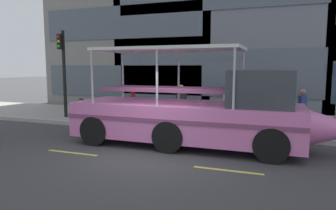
{
  "coord_description": "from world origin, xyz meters",
  "views": [
    {
      "loc": [
        3.58,
        -8.42,
        2.65
      ],
      "look_at": [
        -0.16,
        1.81,
        1.3
      ],
      "focal_mm": 32.99,
      "sensor_mm": 36.0,
      "label": 1
    }
  ],
  "objects_px": {
    "leaned_bicycle": "(86,111)",
    "pedestrian_mid_right": "(181,100)",
    "traffic_light_pole": "(63,65)",
    "pedestrian_mid_left": "(227,103)",
    "pedestrian_near_bow": "(302,106)",
    "pedestrian_near_stern": "(133,99)",
    "duck_tour_boat": "(201,114)"
  },
  "relations": [
    {
      "from": "leaned_bicycle",
      "to": "pedestrian_mid_right",
      "type": "distance_m",
      "value": 4.7
    },
    {
      "from": "traffic_light_pole",
      "to": "pedestrian_mid_left",
      "type": "distance_m",
      "value": 8.08
    },
    {
      "from": "pedestrian_near_bow",
      "to": "pedestrian_mid_left",
      "type": "relative_size",
      "value": 0.97
    },
    {
      "from": "pedestrian_near_bow",
      "to": "pedestrian_near_stern",
      "type": "height_order",
      "value": "pedestrian_near_bow"
    },
    {
      "from": "leaned_bicycle",
      "to": "duck_tour_boat",
      "type": "height_order",
      "value": "duck_tour_boat"
    },
    {
      "from": "leaned_bicycle",
      "to": "pedestrian_mid_left",
      "type": "relative_size",
      "value": 1.03
    },
    {
      "from": "pedestrian_mid_left",
      "to": "pedestrian_near_bow",
      "type": "bearing_deg",
      "value": 2.04
    },
    {
      "from": "pedestrian_mid_left",
      "to": "pedestrian_near_stern",
      "type": "distance_m",
      "value": 4.57
    },
    {
      "from": "pedestrian_mid_left",
      "to": "pedestrian_mid_right",
      "type": "xyz_separation_m",
      "value": [
        -2.05,
        0.38,
        -0.0
      ]
    },
    {
      "from": "leaned_bicycle",
      "to": "pedestrian_mid_left",
      "type": "xyz_separation_m",
      "value": [
        6.68,
        0.19,
        0.64
      ]
    },
    {
      "from": "leaned_bicycle",
      "to": "pedestrian_mid_right",
      "type": "height_order",
      "value": "pedestrian_mid_right"
    },
    {
      "from": "traffic_light_pole",
      "to": "duck_tour_boat",
      "type": "xyz_separation_m",
      "value": [
        7.52,
        -2.54,
        -1.64
      ]
    },
    {
      "from": "leaned_bicycle",
      "to": "pedestrian_mid_right",
      "type": "xyz_separation_m",
      "value": [
        4.62,
        0.57,
        0.64
      ]
    },
    {
      "from": "pedestrian_mid_left",
      "to": "pedestrian_mid_right",
      "type": "height_order",
      "value": "pedestrian_mid_left"
    },
    {
      "from": "traffic_light_pole",
      "to": "pedestrian_mid_left",
      "type": "relative_size",
      "value": 2.5
    },
    {
      "from": "traffic_light_pole",
      "to": "pedestrian_mid_left",
      "type": "height_order",
      "value": "traffic_light_pole"
    },
    {
      "from": "pedestrian_mid_left",
      "to": "pedestrian_mid_right",
      "type": "relative_size",
      "value": 1.0
    },
    {
      "from": "traffic_light_pole",
      "to": "pedestrian_mid_left",
      "type": "bearing_deg",
      "value": 0.84
    },
    {
      "from": "duck_tour_boat",
      "to": "pedestrian_near_bow",
      "type": "bearing_deg",
      "value": 40.29
    },
    {
      "from": "pedestrian_near_bow",
      "to": "pedestrian_near_stern",
      "type": "relative_size",
      "value": 1.03
    },
    {
      "from": "duck_tour_boat",
      "to": "pedestrian_near_stern",
      "type": "relative_size",
      "value": 5.93
    },
    {
      "from": "pedestrian_near_bow",
      "to": "duck_tour_boat",
      "type": "bearing_deg",
      "value": -139.71
    },
    {
      "from": "leaned_bicycle",
      "to": "pedestrian_near_stern",
      "type": "height_order",
      "value": "pedestrian_near_stern"
    },
    {
      "from": "traffic_light_pole",
      "to": "pedestrian_mid_right",
      "type": "bearing_deg",
      "value": 4.81
    },
    {
      "from": "duck_tour_boat",
      "to": "pedestrian_near_stern",
      "type": "xyz_separation_m",
      "value": [
        -4.12,
        3.26,
        0.05
      ]
    },
    {
      "from": "pedestrian_near_bow",
      "to": "pedestrian_mid_left",
      "type": "distance_m",
      "value": 2.84
    },
    {
      "from": "pedestrian_mid_right",
      "to": "traffic_light_pole",
      "type": "bearing_deg",
      "value": -175.19
    },
    {
      "from": "duck_tour_boat",
      "to": "pedestrian_mid_right",
      "type": "relative_size",
      "value": 5.63
    },
    {
      "from": "duck_tour_boat",
      "to": "pedestrian_mid_left",
      "type": "distance_m",
      "value": 2.69
    },
    {
      "from": "pedestrian_mid_right",
      "to": "pedestrian_near_stern",
      "type": "height_order",
      "value": "pedestrian_mid_right"
    },
    {
      "from": "traffic_light_pole",
      "to": "leaned_bicycle",
      "type": "height_order",
      "value": "traffic_light_pole"
    },
    {
      "from": "duck_tour_boat",
      "to": "pedestrian_mid_right",
      "type": "distance_m",
      "value": 3.45
    }
  ]
}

